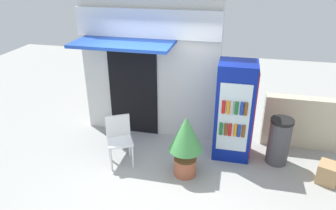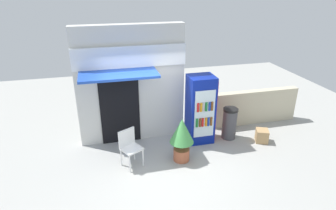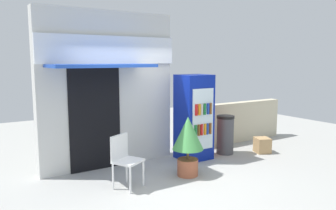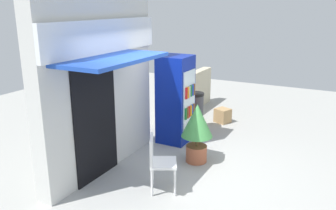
{
  "view_description": "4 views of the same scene",
  "coord_description": "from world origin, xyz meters",
  "px_view_note": "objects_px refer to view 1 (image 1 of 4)",
  "views": [
    {
      "loc": [
        1.35,
        -4.41,
        3.54
      ],
      "look_at": [
        0.21,
        0.59,
        1.14
      ],
      "focal_mm": 33.49,
      "sensor_mm": 36.0,
      "label": 1
    },
    {
      "loc": [
        -1.2,
        -5.73,
        4.21
      ],
      "look_at": [
        0.4,
        0.67,
        1.33
      ],
      "focal_mm": 30.88,
      "sensor_mm": 36.0,
      "label": 2
    },
    {
      "loc": [
        -2.97,
        -4.78,
        2.21
      ],
      "look_at": [
        0.48,
        0.66,
        1.33
      ],
      "focal_mm": 35.07,
      "sensor_mm": 36.0,
      "label": 3
    },
    {
      "loc": [
        -5.04,
        -2.21,
        2.92
      ],
      "look_at": [
        0.25,
        0.6,
        1.17
      ],
      "focal_mm": 36.84,
      "sensor_mm": 36.0,
      "label": 4
    }
  ],
  "objects_px": {
    "plastic_chair": "(119,136)",
    "potted_plant_near_shop": "(186,140)",
    "drink_cooler": "(235,111)",
    "cardboard_box": "(328,173)",
    "trash_bin": "(279,141)"
  },
  "relations": [
    {
      "from": "plastic_chair",
      "to": "trash_bin",
      "type": "height_order",
      "value": "plastic_chair"
    },
    {
      "from": "trash_bin",
      "to": "cardboard_box",
      "type": "height_order",
      "value": "trash_bin"
    },
    {
      "from": "trash_bin",
      "to": "potted_plant_near_shop",
      "type": "bearing_deg",
      "value": -155.32
    },
    {
      "from": "drink_cooler",
      "to": "plastic_chair",
      "type": "relative_size",
      "value": 2.04
    },
    {
      "from": "drink_cooler",
      "to": "cardboard_box",
      "type": "distance_m",
      "value": 1.91
    },
    {
      "from": "trash_bin",
      "to": "cardboard_box",
      "type": "relative_size",
      "value": 2.53
    },
    {
      "from": "cardboard_box",
      "to": "plastic_chair",
      "type": "bearing_deg",
      "value": -176.88
    },
    {
      "from": "cardboard_box",
      "to": "potted_plant_near_shop",
      "type": "bearing_deg",
      "value": -172.47
    },
    {
      "from": "plastic_chair",
      "to": "potted_plant_near_shop",
      "type": "relative_size",
      "value": 0.81
    },
    {
      "from": "plastic_chair",
      "to": "cardboard_box",
      "type": "bearing_deg",
      "value": 3.12
    },
    {
      "from": "drink_cooler",
      "to": "potted_plant_near_shop",
      "type": "xyz_separation_m",
      "value": [
        -0.78,
        -0.84,
        -0.24
      ]
    },
    {
      "from": "drink_cooler",
      "to": "trash_bin",
      "type": "relative_size",
      "value": 2.08
    },
    {
      "from": "drink_cooler",
      "to": "cardboard_box",
      "type": "bearing_deg",
      "value": -17.15
    },
    {
      "from": "drink_cooler",
      "to": "trash_bin",
      "type": "height_order",
      "value": "drink_cooler"
    },
    {
      "from": "drink_cooler",
      "to": "plastic_chair",
      "type": "xyz_separation_m",
      "value": [
        -2.05,
        -0.72,
        -0.4
      ]
    }
  ]
}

